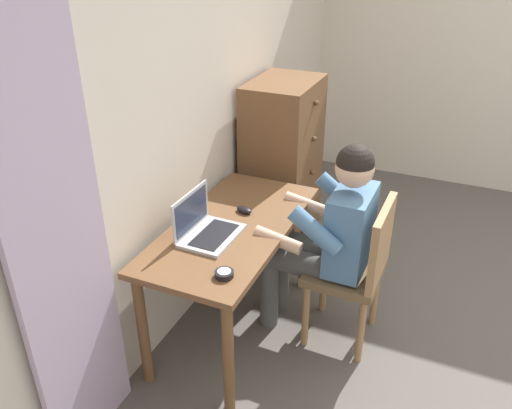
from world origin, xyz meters
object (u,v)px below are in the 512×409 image
at_px(laptop, 205,227).
at_px(desk_clock, 224,274).
at_px(desk, 232,242).
at_px(chair, 358,266).
at_px(person_seated, 328,231).
at_px(computer_mouse, 244,210).
at_px(dresser, 282,167).

relative_size(laptop, desk_clock, 3.83).
height_order(desk, chair, chair).
bearing_deg(person_seated, computer_mouse, 95.69).
height_order(desk, dresser, dresser).
relative_size(chair, person_seated, 0.74).
bearing_deg(computer_mouse, desk, -163.59).
relative_size(desk, desk_clock, 13.72).
xyz_separation_m(desk, chair, (0.20, -0.67, -0.11)).
relative_size(desk, chair, 1.38).
distance_m(chair, laptop, 0.87).
bearing_deg(computer_mouse, dresser, 23.42).
distance_m(dresser, desk_clock, 1.50).
xyz_separation_m(chair, laptop, (-0.36, 0.75, 0.27)).
relative_size(desk, person_seated, 1.02).
height_order(dresser, person_seated, dresser).
bearing_deg(person_seated, desk, 113.02).
bearing_deg(desk_clock, computer_mouse, 16.06).
relative_size(person_seated, computer_mouse, 12.14).
bearing_deg(desk_clock, desk, 21.54).
xyz_separation_m(laptop, computer_mouse, (0.31, -0.08, -0.04)).
height_order(desk, person_seated, person_seated).
xyz_separation_m(chair, computer_mouse, (-0.05, 0.67, 0.23)).
xyz_separation_m(laptop, desk_clock, (-0.28, -0.25, -0.04)).
relative_size(dresser, person_seated, 1.04).
xyz_separation_m(desk, desk_clock, (-0.44, -0.17, 0.12)).
relative_size(computer_mouse, desk_clock, 1.11).
bearing_deg(desk_clock, person_seated, -25.81).
height_order(desk, computer_mouse, computer_mouse).
xyz_separation_m(person_seated, computer_mouse, (-0.05, 0.48, 0.05)).
bearing_deg(dresser, person_seated, -144.75).
distance_m(desk, dresser, 1.03).
bearing_deg(computer_mouse, chair, -69.14).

